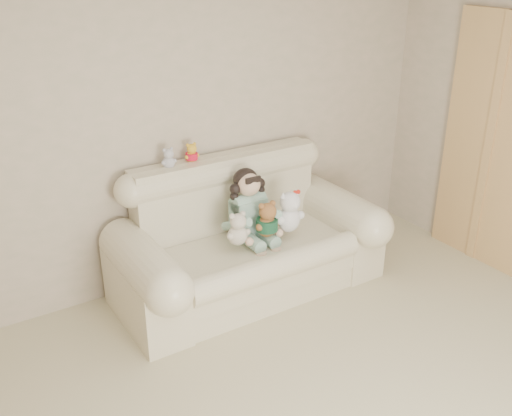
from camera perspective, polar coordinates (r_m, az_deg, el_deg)
The scene contains 9 objects.
wall_back at distance 4.56m, azimuth -6.66°, elevation 8.32°, with size 4.50×4.50×0.00m, color #9F977F.
sofa at distance 4.53m, azimuth -0.68°, elevation -2.27°, with size 2.10×0.95×1.03m, color beige, non-canonical shape.
door_panel at distance 5.22m, azimuth 21.99°, elevation 5.88°, with size 0.06×0.90×2.10m, color tan.
seated_child at distance 4.53m, azimuth -0.76°, elevation 0.42°, with size 0.35×0.42×0.58m, color #2C7B5C, non-canonical shape.
brown_teddy at distance 4.42m, azimuth 1.08°, elevation -0.78°, with size 0.21×0.16×0.33m, color brown, non-canonical shape.
white_cat at distance 4.50m, azimuth 3.26°, elevation 0.08°, with size 0.26×0.20×0.40m, color silver, non-canonical shape.
cream_teddy at distance 4.31m, azimuth -1.81°, elevation -1.73°, with size 0.20×0.15×0.31m, color beige, non-canonical shape.
yellow_mini_bear at distance 4.51m, azimuth -6.32°, elevation 5.53°, with size 0.12×0.09×0.19m, color yellow, non-canonical shape.
grey_mini_plush at distance 4.41m, azimuth -8.56°, elevation 5.00°, with size 0.12×0.09×0.19m, color silver, non-canonical shape.
Camera 1 is at (-1.89, -1.46, 2.53)m, focal length 41.01 mm.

